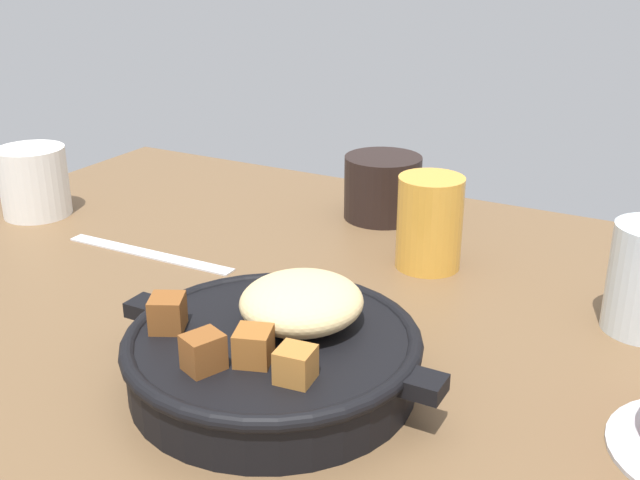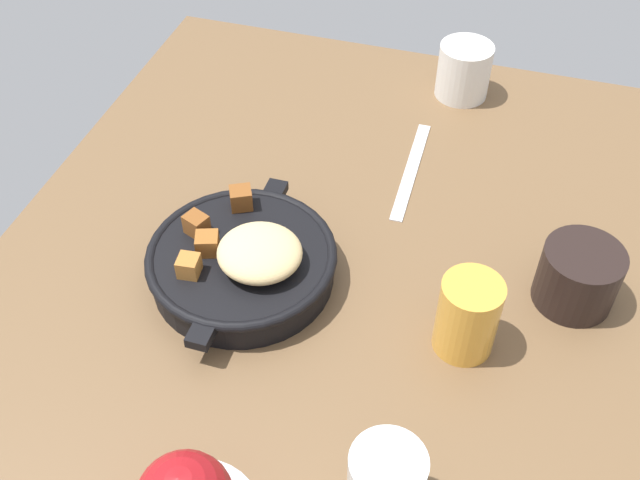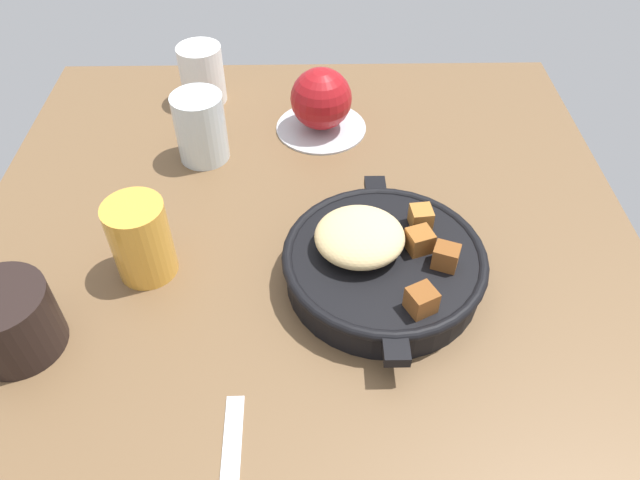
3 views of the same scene
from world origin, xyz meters
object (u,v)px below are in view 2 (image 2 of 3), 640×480
ceramic_mug_white (464,71)px  butter_knife (411,170)px  juice_glass_amber (468,316)px  coffee_mug_dark (578,276)px  cast_iron_skillet (243,261)px

ceramic_mug_white → butter_knife: bearing=-9.7°
ceramic_mug_white → juice_glass_amber: bearing=9.6°
coffee_mug_dark → butter_knife: bearing=-127.0°
cast_iron_skillet → ceramic_mug_white: (-43.10, 17.48, 1.12)cm
juice_glass_amber → ceramic_mug_white: bearing=-170.4°
cast_iron_skillet → butter_knife: cast_iron_skillet is taller
cast_iron_skillet → coffee_mug_dark: cast_iron_skillet is taller
cast_iron_skillet → juice_glass_amber: (1.97, 25.10, 1.71)cm
coffee_mug_dark → ceramic_mug_white: (-35.40, -18.18, 0.37)cm
butter_knife → ceramic_mug_white: (-19.23, 3.29, 3.78)cm
butter_knife → juice_glass_amber: size_ratio=2.19×
cast_iron_skillet → butter_knife: size_ratio=1.29×
cast_iron_skillet → ceramic_mug_white: size_ratio=3.23×
cast_iron_skillet → ceramic_mug_white: 46.53cm
coffee_mug_dark → cast_iron_skillet: bearing=-77.8°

